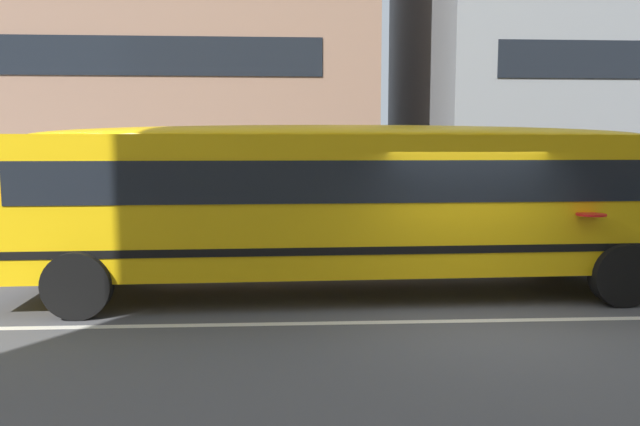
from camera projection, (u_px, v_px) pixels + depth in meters
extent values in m
plane|color=#4C4C4F|center=(477.00, 321.00, 8.91)|extent=(400.00, 400.00, 0.00)
cube|color=gray|center=(390.00, 241.00, 16.38)|extent=(120.00, 3.00, 0.01)
cube|color=silver|center=(477.00, 321.00, 8.91)|extent=(110.00, 0.16, 0.01)
cube|color=yellow|center=(350.00, 201.00, 10.46)|extent=(11.33, 2.88, 2.25)
cube|color=black|center=(14.00, 259.00, 10.10)|extent=(0.28, 2.56, 0.37)
cube|color=black|center=(350.00, 177.00, 10.42)|extent=(10.65, 2.90, 0.66)
cube|color=black|center=(349.00, 238.00, 10.54)|extent=(11.35, 2.91, 0.12)
ellipsoid|color=yellow|center=(350.00, 136.00, 10.34)|extent=(10.87, 2.66, 0.37)
cylinder|color=red|center=(591.00, 215.00, 9.32)|extent=(0.46, 0.46, 0.03)
cylinder|color=black|center=(549.00, 248.00, 12.21)|extent=(1.03, 0.32, 1.02)
cylinder|color=black|center=(622.00, 275.00, 9.68)|extent=(1.03, 0.32, 1.02)
cylinder|color=black|center=(120.00, 255.00, 11.51)|extent=(1.03, 0.32, 1.02)
cylinder|color=black|center=(77.00, 285.00, 8.97)|extent=(1.03, 0.32, 1.02)
cube|color=black|center=(9.00, 169.00, 17.05)|extent=(17.93, 0.04, 1.10)
cube|color=black|center=(2.00, 55.00, 16.69)|extent=(17.93, 0.04, 1.10)
cube|color=gray|center=(608.00, 48.00, 23.53)|extent=(15.40, 11.77, 12.80)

